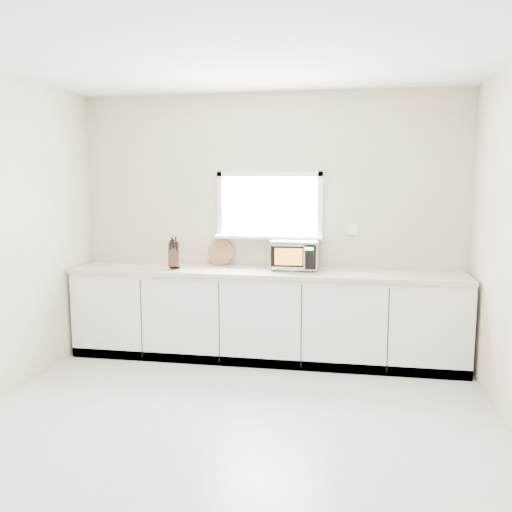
# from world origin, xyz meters

# --- Properties ---
(ground) EXTENTS (4.00, 4.00, 0.00)m
(ground) POSITION_xyz_m (0.00, 0.00, 0.00)
(ground) COLOR beige
(ground) RESTS_ON ground
(back_wall) EXTENTS (4.00, 0.17, 2.70)m
(back_wall) POSITION_xyz_m (0.00, 2.00, 1.36)
(back_wall) COLOR beige
(back_wall) RESTS_ON ground
(cabinets) EXTENTS (3.92, 0.60, 0.88)m
(cabinets) POSITION_xyz_m (0.00, 1.70, 0.44)
(cabinets) COLOR white
(cabinets) RESTS_ON ground
(countertop) EXTENTS (3.92, 0.64, 0.04)m
(countertop) POSITION_xyz_m (0.00, 1.69, 0.90)
(countertop) COLOR beige
(countertop) RESTS_ON cabinets
(microwave) EXTENTS (0.46, 0.39, 0.30)m
(microwave) POSITION_xyz_m (0.29, 1.80, 1.08)
(microwave) COLOR black
(microwave) RESTS_ON countertop
(knife_block) EXTENTS (0.16, 0.25, 0.33)m
(knife_block) POSITION_xyz_m (-0.92, 1.62, 1.06)
(knife_block) COLOR #4D2B1B
(knife_block) RESTS_ON countertop
(cutting_board) EXTENTS (0.27, 0.07, 0.27)m
(cutting_board) POSITION_xyz_m (-0.51, 1.94, 1.06)
(cutting_board) COLOR #935838
(cutting_board) RESTS_ON countertop
(coffee_grinder) EXTENTS (0.16, 0.16, 0.23)m
(coffee_grinder) POSITION_xyz_m (0.27, 1.72, 1.03)
(coffee_grinder) COLOR silver
(coffee_grinder) RESTS_ON countertop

